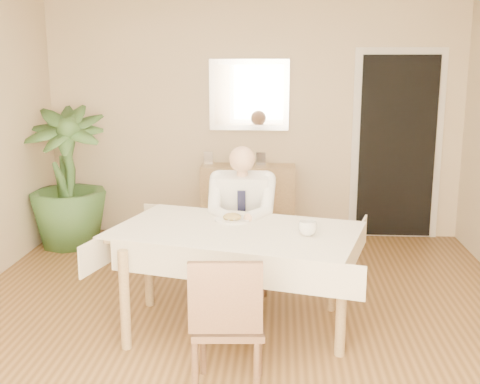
# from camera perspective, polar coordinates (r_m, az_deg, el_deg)

# --- Properties ---
(room) EXTENTS (5.00, 5.02, 2.60)m
(room) POSITION_cam_1_polar(r_m,az_deg,el_deg) (4.12, -0.33, 3.70)
(room) COLOR brown
(room) RESTS_ON ground
(window) EXTENTS (1.34, 0.04, 1.44)m
(window) POSITION_cam_1_polar(r_m,az_deg,el_deg) (1.69, -6.55, -4.13)
(window) COLOR silver
(window) RESTS_ON room
(doorway) EXTENTS (0.96, 0.07, 2.10)m
(doorway) POSITION_cam_1_polar(r_m,az_deg,el_deg) (6.70, 14.64, 4.13)
(doorway) COLOR silver
(doorway) RESTS_ON ground
(mirror) EXTENTS (0.86, 0.04, 0.76)m
(mirror) POSITION_cam_1_polar(r_m,az_deg,el_deg) (6.55, 0.87, 9.18)
(mirror) COLOR silver
(mirror) RESTS_ON room
(dining_table) EXTENTS (1.97, 1.45, 0.75)m
(dining_table) POSITION_cam_1_polar(r_m,az_deg,el_deg) (4.28, -0.40, -4.63)
(dining_table) COLOR tan
(dining_table) RESTS_ON ground
(chair_far) EXTENTS (0.49, 0.49, 0.95)m
(chair_far) POSITION_cam_1_polar(r_m,az_deg,el_deg) (5.17, 0.34, -3.12)
(chair_far) COLOR #45301F
(chair_far) RESTS_ON ground
(chair_near) EXTENTS (0.44, 0.44, 0.86)m
(chair_near) POSITION_cam_1_polar(r_m,az_deg,el_deg) (3.49, -1.22, -11.99)
(chair_near) COLOR #45301F
(chair_near) RESTS_ON ground
(seated_man) EXTENTS (0.48, 0.72, 1.24)m
(seated_man) POSITION_cam_1_polar(r_m,az_deg,el_deg) (4.85, 0.12, -2.30)
(seated_man) COLOR white
(seated_man) RESTS_ON ground
(plate) EXTENTS (0.26, 0.26, 0.02)m
(plate) POSITION_cam_1_polar(r_m,az_deg,el_deg) (4.47, -0.76, -2.65)
(plate) COLOR white
(plate) RESTS_ON dining_table
(food) EXTENTS (0.14, 0.14, 0.06)m
(food) POSITION_cam_1_polar(r_m,az_deg,el_deg) (4.47, -0.76, -2.38)
(food) COLOR olive
(food) RESTS_ON dining_table
(knife) EXTENTS (0.01, 0.13, 0.01)m
(knife) POSITION_cam_1_polar(r_m,az_deg,el_deg) (4.41, -0.30, -2.65)
(knife) COLOR silver
(knife) RESTS_ON dining_table
(fork) EXTENTS (0.01, 0.13, 0.01)m
(fork) POSITION_cam_1_polar(r_m,az_deg,el_deg) (4.41, -1.34, -2.63)
(fork) COLOR silver
(fork) RESTS_ON dining_table
(coffee_mug) EXTENTS (0.16, 0.16, 0.10)m
(coffee_mug) POSITION_cam_1_polar(r_m,az_deg,el_deg) (4.12, 6.44, -3.44)
(coffee_mug) COLOR white
(coffee_mug) RESTS_ON dining_table
(sideboard) EXTENTS (1.01, 0.35, 0.81)m
(sideboard) POSITION_cam_1_polar(r_m,az_deg,el_deg) (6.57, 0.76, -0.93)
(sideboard) COLOR tan
(sideboard) RESTS_ON ground
(photo_frame_left) EXTENTS (0.10, 0.02, 0.14)m
(photo_frame_left) POSITION_cam_1_polar(r_m,az_deg,el_deg) (6.56, -3.02, 3.25)
(photo_frame_left) COLOR silver
(photo_frame_left) RESTS_ON sideboard
(photo_frame_center) EXTENTS (0.10, 0.02, 0.14)m
(photo_frame_center) POSITION_cam_1_polar(r_m,az_deg,el_deg) (6.49, -0.51, 3.16)
(photo_frame_center) COLOR silver
(photo_frame_center) RESTS_ON sideboard
(photo_frame_right) EXTENTS (0.10, 0.02, 0.14)m
(photo_frame_right) POSITION_cam_1_polar(r_m,az_deg,el_deg) (6.49, 2.00, 3.17)
(photo_frame_right) COLOR silver
(photo_frame_right) RESTS_ON sideboard
(potted_palm) EXTENTS (0.92, 0.92, 1.46)m
(potted_palm) POSITION_cam_1_polar(r_m,az_deg,el_deg) (6.47, -16.12, 1.32)
(potted_palm) COLOR #315426
(potted_palm) RESTS_ON ground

